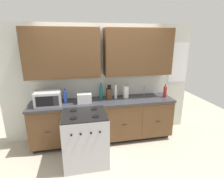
# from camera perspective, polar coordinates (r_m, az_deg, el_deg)

# --- Properties ---
(ground_plane) EXTENTS (8.00, 8.00, 0.00)m
(ground_plane) POSITION_cam_1_polar(r_m,az_deg,el_deg) (3.82, -1.86, -18.42)
(ground_plane) COLOR #B2A893
(wall_unit) EXTENTS (4.15, 0.40, 2.47)m
(wall_unit) POSITION_cam_1_polar(r_m,az_deg,el_deg) (3.67, -3.37, 8.16)
(wall_unit) COLOR silver
(wall_unit) RESTS_ON ground_plane
(counter_run) EXTENTS (2.98, 0.64, 0.92)m
(counter_run) POSITION_cam_1_polar(r_m,az_deg,el_deg) (3.84, -2.64, -10.08)
(counter_run) COLOR black
(counter_run) RESTS_ON ground_plane
(stove_range) EXTENTS (0.76, 0.68, 0.95)m
(stove_range) POSITION_cam_1_polar(r_m,az_deg,el_deg) (3.25, -8.65, -15.49)
(stove_range) COLOR #B7B7BC
(stove_range) RESTS_ON ground_plane
(microwave) EXTENTS (0.48, 0.37, 0.28)m
(microwave) POSITION_cam_1_polar(r_m,az_deg,el_deg) (3.59, -20.04, -2.82)
(microwave) COLOR #B7B7BC
(microwave) RESTS_ON counter_run
(toaster) EXTENTS (0.28, 0.18, 0.19)m
(toaster) POSITION_cam_1_polar(r_m,az_deg,el_deg) (3.55, -8.97, -2.96)
(toaster) COLOR white
(toaster) RESTS_ON counter_run
(knife_block) EXTENTS (0.11, 0.14, 0.31)m
(knife_block) POSITION_cam_1_polar(r_m,az_deg,el_deg) (3.74, -0.93, -1.49)
(knife_block) COLOR #52361E
(knife_block) RESTS_ON counter_run
(sink_faucet) EXTENTS (0.02, 0.02, 0.20)m
(sink_faucet) POSITION_cam_1_polar(r_m,az_deg,el_deg) (4.07, 10.40, -0.49)
(sink_faucet) COLOR #B2B5BA
(sink_faucet) RESTS_ON counter_run
(paper_towel_roll) EXTENTS (0.12, 0.12, 0.26)m
(paper_towel_roll) POSITION_cam_1_polar(r_m,az_deg,el_deg) (3.81, 4.61, -0.93)
(paper_towel_roll) COLOR white
(paper_towel_roll) RESTS_ON counter_run
(bottle_blue) EXTENTS (0.07, 0.07, 0.29)m
(bottle_blue) POSITION_cam_1_polar(r_m,az_deg,el_deg) (3.63, -14.98, -2.18)
(bottle_blue) COLOR blue
(bottle_blue) RESTS_ON counter_run
(bottle_red) EXTENTS (0.07, 0.07, 0.28)m
(bottle_red) POSITION_cam_1_polar(r_m,az_deg,el_deg) (4.01, 16.86, -0.62)
(bottle_red) COLOR maroon
(bottle_red) RESTS_ON counter_run
(bottle_teal) EXTENTS (0.07, 0.07, 0.34)m
(bottle_teal) POSITION_cam_1_polar(r_m,az_deg,el_deg) (3.76, -3.60, -0.64)
(bottle_teal) COLOR #1E707A
(bottle_teal) RESTS_ON counter_run
(bottle_clear) EXTENTS (0.06, 0.06, 0.34)m
(bottle_clear) POSITION_cam_1_polar(r_m,az_deg,el_deg) (3.74, 1.19, -0.69)
(bottle_clear) COLOR silver
(bottle_clear) RESTS_ON counter_run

